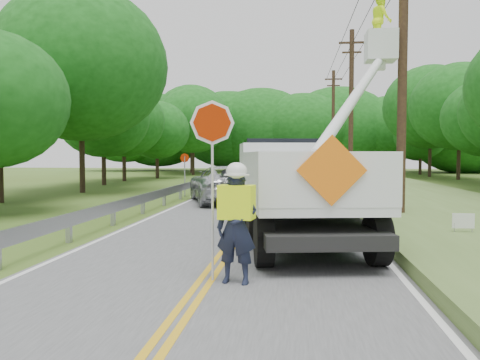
# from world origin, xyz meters

# --- Properties ---
(ground) EXTENTS (140.00, 140.00, 0.00)m
(ground) POSITION_xyz_m (0.00, 0.00, 0.00)
(ground) COLOR #3E5318
(ground) RESTS_ON ground
(road) EXTENTS (7.20, 96.00, 0.03)m
(road) POSITION_xyz_m (0.00, 14.00, 0.01)
(road) COLOR #4E4E50
(road) RESTS_ON ground
(guardrail) EXTENTS (0.18, 48.00, 0.77)m
(guardrail) POSITION_xyz_m (-4.02, 14.91, 0.55)
(guardrail) COLOR #9A9BA2
(guardrail) RESTS_ON ground
(utility_poles) EXTENTS (1.60, 43.30, 10.00)m
(utility_poles) POSITION_xyz_m (5.00, 17.02, 5.27)
(utility_poles) COLOR black
(utility_poles) RESTS_ON ground
(tall_grass_verge) EXTENTS (7.00, 96.00, 0.30)m
(tall_grass_verge) POSITION_xyz_m (7.10, 14.00, 0.15)
(tall_grass_verge) COLOR #4F682F
(tall_grass_verge) RESTS_ON ground
(treeline_left) EXTENTS (10.48, 55.42, 11.74)m
(treeline_left) POSITION_xyz_m (-10.85, 27.77, 5.93)
(treeline_left) COLOR #332319
(treeline_left) RESTS_ON ground
(treeline_horizon) EXTENTS (56.56, 14.98, 11.43)m
(treeline_horizon) POSITION_xyz_m (1.76, 56.19, 5.50)
(treeline_horizon) COLOR #134A12
(treeline_horizon) RESTS_ON ground
(flagger) EXTENTS (1.19, 0.57, 3.13)m
(flagger) POSITION_xyz_m (0.55, 0.56, 1.13)
(flagger) COLOR #191E33
(flagger) RESTS_ON road
(bucket_truck) EXTENTS (5.07, 8.67, 7.53)m
(bucket_truck) POSITION_xyz_m (1.61, 6.12, 1.67)
(bucket_truck) COLOR black
(bucket_truck) RESTS_ON road
(suv_silver) EXTENTS (4.43, 6.57, 1.67)m
(suv_silver) POSITION_xyz_m (-1.71, 14.67, 0.86)
(suv_silver) COLOR silver
(suv_silver) RESTS_ON road
(suv_darkgrey) EXTENTS (3.20, 5.76, 1.58)m
(suv_darkgrey) POSITION_xyz_m (-1.62, 24.81, 0.81)
(suv_darkgrey) COLOR #393D41
(suv_darkgrey) RESTS_ON road
(stop_sign_permanent) EXTENTS (0.45, 0.23, 2.27)m
(stop_sign_permanent) POSITION_xyz_m (-4.22, 17.53, 1.48)
(stop_sign_permanent) COLOR #9A9BA2
(stop_sign_permanent) RESTS_ON ground
(yard_sign) EXTENTS (0.53, 0.04, 0.76)m
(yard_sign) POSITION_xyz_m (5.68, 4.92, 0.55)
(yard_sign) COLOR white
(yard_sign) RESTS_ON ground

